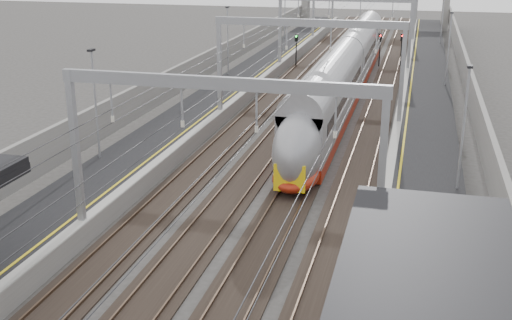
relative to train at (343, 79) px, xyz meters
The scene contains 10 objects.
platform_left 10.98m from the train, 150.86° to the right, with size 4.00×120.00×1.00m, color black.
platform_right 8.52m from the train, 39.17° to the right, with size 4.00×120.00×1.00m, color black.
tracks 5.84m from the train, 105.81° to the right, with size 11.40×140.00×0.20m.
overhead_line 4.61m from the train, 138.67° to the left, with size 13.00×140.00×6.60m.
wall_left 13.77m from the train, 157.36° to the right, with size 0.30×120.00×3.20m, color slate.
wall_right 11.06m from the train, 28.64° to the right, with size 0.30×120.00×3.20m, color slate.
train is the anchor object (origin of this frame).
signal_green 16.16m from the train, 114.51° to the left, with size 0.32×0.32×3.48m.
signal_red_near 17.64m from the train, 84.47° to the left, with size 0.32×0.32×3.48m.
signal_red_far 18.24m from the train, 77.65° to the left, with size 0.32×0.32×3.48m.
Camera 1 is at (7.32, -0.81, 12.38)m, focal length 45.00 mm.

